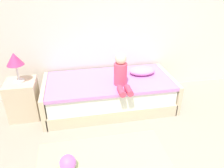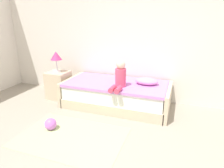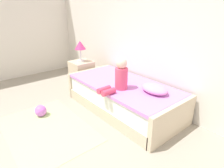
# 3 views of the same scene
# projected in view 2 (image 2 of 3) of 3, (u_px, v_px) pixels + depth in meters

# --- Properties ---
(wall_rear) EXTENTS (7.20, 0.10, 2.90)m
(wall_rear) POSITION_uv_depth(u_px,v_px,m) (154.00, 32.00, 3.95)
(wall_rear) COLOR silver
(wall_rear) RESTS_ON ground
(bed) EXTENTS (2.11, 1.00, 0.50)m
(bed) POSITION_uv_depth(u_px,v_px,m) (116.00, 95.00, 3.99)
(bed) COLOR beige
(bed) RESTS_ON ground
(nightstand) EXTENTS (0.44, 0.44, 0.60)m
(nightstand) POSITION_uv_depth(u_px,v_px,m) (59.00, 85.00, 4.39)
(nightstand) COLOR beige
(nightstand) RESTS_ON ground
(table_lamp) EXTENTS (0.24, 0.24, 0.45)m
(table_lamp) POSITION_uv_depth(u_px,v_px,m) (56.00, 57.00, 4.19)
(table_lamp) COLOR silver
(table_lamp) RESTS_ON nightstand
(child_figure) EXTENTS (0.20, 0.51, 0.50)m
(child_figure) POSITION_uv_depth(u_px,v_px,m) (120.00, 76.00, 3.59)
(child_figure) COLOR #E04C6B
(child_figure) RESTS_ON bed
(pillow) EXTENTS (0.44, 0.30, 0.13)m
(pillow) POSITION_uv_depth(u_px,v_px,m) (147.00, 81.00, 3.79)
(pillow) COLOR #EA8CC6
(pillow) RESTS_ON bed
(toy_ball) EXTENTS (0.20, 0.20, 0.20)m
(toy_ball) POSITION_uv_depth(u_px,v_px,m) (51.00, 124.00, 3.17)
(toy_ball) COLOR #CC66D8
(toy_ball) RESTS_ON ground
(area_rug) EXTENTS (1.60, 1.10, 0.01)m
(area_rug) POSITION_uv_depth(u_px,v_px,m) (71.00, 137.00, 2.99)
(area_rug) COLOR #B2D189
(area_rug) RESTS_ON ground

